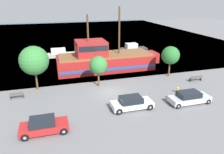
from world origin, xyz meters
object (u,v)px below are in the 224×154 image
parked_car_curb_front (132,103)px  moored_boat_outer (133,49)px  parked_car_curb_mid (189,98)px  bench_promenade_west (196,78)px  bench_promenade_east (17,95)px  fire_hydrant (178,90)px  pirate_ship (104,59)px  moored_boat_dockside (60,54)px  parked_car_curb_rear (44,126)px

parked_car_curb_front → moored_boat_outer: bearing=68.4°
parked_car_curb_mid → bench_promenade_west: parked_car_curb_mid is taller
bench_promenade_east → fire_hydrant: bearing=-11.3°
pirate_ship → bench_promenade_west: pirate_ship is taller
bench_promenade_east → bench_promenade_west: 24.20m
bench_promenade_west → pirate_ship: bearing=142.1°
moored_boat_dockside → bench_promenade_west: size_ratio=3.76×
bench_promenade_west → parked_car_curb_rear: bearing=-161.4°
fire_hydrant → bench_promenade_east: (-19.44, 3.89, 0.02)m
moored_boat_dockside → moored_boat_outer: (15.55, -0.20, 0.07)m
parked_car_curb_front → fire_hydrant: bearing=17.9°
moored_boat_outer → parked_car_curb_front: moored_boat_outer is taller
moored_boat_outer → bench_promenade_west: (2.32, -19.11, -0.25)m
pirate_ship → parked_car_curb_front: bearing=-91.8°
pirate_ship → bench_promenade_west: size_ratio=9.12×
pirate_ship → fire_hydrant: size_ratio=22.26×
pirate_ship → bench_promenade_east: (-12.73, -7.81, -1.33)m
parked_car_curb_front → fire_hydrant: size_ratio=5.88×
parked_car_curb_rear → fire_hydrant: size_ratio=5.52×
parked_car_curb_mid → bench_promenade_west: (5.09, 5.69, -0.25)m
fire_hydrant → bench_promenade_west: bearing=30.4°
bench_promenade_west → fire_hydrant: bearing=-149.6°
moored_boat_outer → fire_hydrant: bearing=-96.3°
pirate_ship → moored_boat_outer: bearing=48.2°
bench_promenade_west → bench_promenade_east: bearing=177.4°
moored_boat_outer → parked_car_curb_mid: bearing=-96.4°
parked_car_curb_rear → fire_hydrant: (16.29, 4.30, -0.32)m
moored_boat_dockside → parked_car_curb_rear: size_ratio=1.66×
pirate_ship → fire_hydrant: bearing=-60.2°
parked_car_curb_rear → bench_promenade_east: 8.78m
fire_hydrant → bench_promenade_west: bench_promenade_west is taller
parked_car_curb_rear → bench_promenade_west: parked_car_curb_rear is taller
parked_car_curb_mid → parked_car_curb_rear: parked_car_curb_rear is taller
moored_boat_dockside → bench_promenade_west: moored_boat_dockside is taller
parked_car_curb_front → parked_car_curb_rear: (-9.14, -1.99, 0.02)m
fire_hydrant → bench_promenade_east: 19.82m
fire_hydrant → bench_promenade_west: size_ratio=0.41×
parked_car_curb_mid → bench_promenade_west: bearing=48.2°
moored_boat_dockside → pirate_ship: bearing=-58.3°
pirate_ship → bench_promenade_west: (11.45, -8.92, -1.32)m
parked_car_curb_rear → pirate_ship: bearing=59.1°
moored_boat_dockside → parked_car_curb_mid: bearing=-62.9°
fire_hydrant → pirate_ship: bearing=119.8°
parked_car_curb_rear → fire_hydrant: parked_car_curb_rear is taller
fire_hydrant → bench_promenade_east: bench_promenade_east is taller
moored_boat_dockside → moored_boat_outer: 15.55m
bench_promenade_east → bench_promenade_west: bearing=-2.6°
parked_car_curb_rear → parked_car_curb_front: bearing=12.3°
parked_car_curb_front → parked_car_curb_rear: parked_car_curb_rear is taller
moored_boat_outer → bench_promenade_east: bearing=-140.5°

